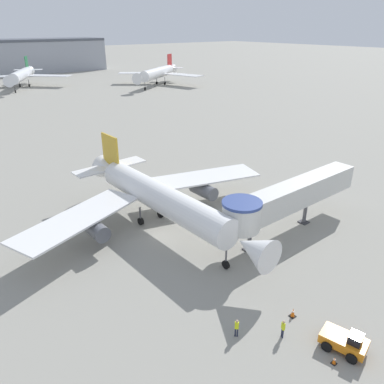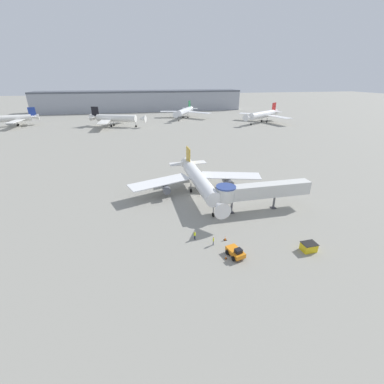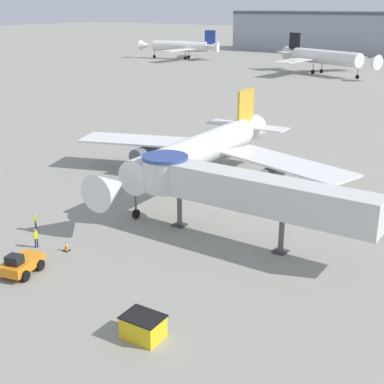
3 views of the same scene
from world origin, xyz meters
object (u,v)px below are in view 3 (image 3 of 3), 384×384
Objects in this scene: pushback_tug_orange at (21,264)px; traffic_cone_starboard_wing at (308,214)px; ground_crew_wing_walker at (36,237)px; traffic_cone_near_nose at (66,246)px; background_jet_blue_tail at (182,46)px; main_airplane at (200,151)px; traffic_cone_apron_front at (3,266)px; background_jet_black_tail at (324,57)px; jet_bridge at (235,188)px; service_container_yellow at (143,327)px; ground_crew_marshaller at (35,221)px.

traffic_cone_starboard_wing is (13.12, 22.10, -0.41)m from pushback_tug_orange.
traffic_cone_starboard_wing is 0.50× the size of ground_crew_wing_walker.
background_jet_blue_tail is (-83.44, 134.55, 4.05)m from traffic_cone_near_nose.
traffic_cone_apron_front is (-1.36, -24.62, -3.56)m from main_airplane.
ground_crew_wing_walker is at bearing -147.58° from background_jet_black_tail.
traffic_cone_starboard_wing is 0.03× the size of background_jet_blue_tail.
ground_crew_wing_walker is (-2.67, 3.66, 0.14)m from pushback_tug_orange.
traffic_cone_near_nose is 22.00m from traffic_cone_starboard_wing.
jet_bridge reaches higher than traffic_cone_starboard_wing.
traffic_cone_starboard_wing is at bearing 25.54° from background_jet_blue_tail.
service_container_yellow is 0.08× the size of background_jet_blue_tail.
traffic_cone_starboard_wing is (0.69, 23.24, -0.34)m from service_container_yellow.
traffic_cone_near_nose is at bearing -146.37° from background_jet_black_tail.
pushback_tug_orange is 25.70m from traffic_cone_starboard_wing.
traffic_cone_starboard_wing is 0.03× the size of background_jet_black_tail.
ground_crew_marshaller is at bearing 158.33° from service_container_yellow.
ground_crew_wing_walker is 123.99m from background_jet_black_tail.
service_container_yellow is at bearing -3.39° from traffic_cone_apron_front.
background_jet_blue_tail reaches higher than jet_bridge.
background_jet_blue_tail is (-80.96, 135.47, 3.51)m from ground_crew_wing_walker.
background_jet_black_tail reaches higher than traffic_cone_near_nose.
pushback_tug_orange is (0.37, -24.31, -3.06)m from main_airplane.
service_container_yellow is 23.26m from traffic_cone_starboard_wing.
traffic_cone_apron_front is 7.30m from ground_crew_marshaller.
main_airplane is 1.61× the size of jet_bridge.
traffic_cone_near_nose is 158.38m from background_jet_blue_tail.
main_airplane is at bearing 116.68° from service_container_yellow.
main_airplane is 20.69× the size of ground_crew_marshaller.
ground_crew_wing_walker is (2.76, -2.29, -0.00)m from ground_crew_marshaller.
main_airplane is 20.03m from traffic_cone_near_nose.
main_airplane reaches higher than jet_bridge.
traffic_cone_near_nose is 2.70m from ground_crew_wing_walker.
ground_crew_marshaller is at bearing 165.36° from traffic_cone_near_nose.
traffic_cone_near_nose is 0.51× the size of ground_crew_marshaller.
traffic_cone_apron_front is 128.09m from background_jet_black_tail.
service_container_yellow is at bearing 20.37° from background_jet_blue_tail.
pushback_tug_orange is at bearing -120.69° from traffic_cone_starboard_wing.
background_jet_black_tail reaches higher than traffic_cone_apron_front.
jet_bridge is 17.65m from ground_crew_marshaller.
traffic_cone_starboard_wing is (14.85, 22.40, 0.09)m from traffic_cone_apron_front.
traffic_cone_starboard_wing is at bearing -137.72° from background_jet_black_tail.
ground_crew_wing_walker reaches higher than service_container_yellow.
traffic_cone_near_nose is at bearing -137.41° from jet_bridge.
service_container_yellow is at bearing -141.51° from background_jet_black_tail.
main_airplane is at bearing 76.73° from pushback_tug_orange.
ground_crew_wing_walker is at bearing 162.33° from service_container_yellow.
traffic_cone_starboard_wing is at bearing 56.47° from traffic_cone_apron_front.
pushback_tug_orange is 5.78× the size of traffic_cone_apron_front.
service_container_yellow is 1.54× the size of ground_crew_wing_walker.
ground_crew_marshaller is 1.00× the size of ground_crew_wing_walker.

